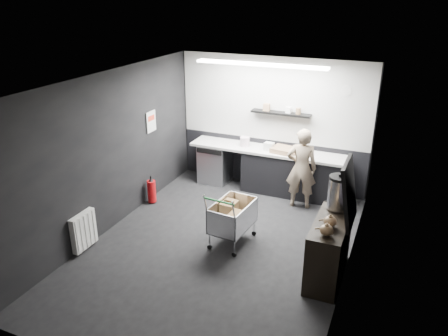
% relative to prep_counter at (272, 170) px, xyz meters
% --- Properties ---
extents(floor, '(5.50, 5.50, 0.00)m').
position_rel_prep_counter_xyz_m(floor, '(-0.14, -2.42, -0.46)').
color(floor, black).
rests_on(floor, ground).
extents(ceiling, '(5.50, 5.50, 0.00)m').
position_rel_prep_counter_xyz_m(ceiling, '(-0.14, -2.42, 2.24)').
color(ceiling, white).
rests_on(ceiling, wall_back).
extents(wall_back, '(5.50, 0.00, 5.50)m').
position_rel_prep_counter_xyz_m(wall_back, '(-0.14, 0.33, 0.89)').
color(wall_back, black).
rests_on(wall_back, floor).
extents(wall_front, '(5.50, 0.00, 5.50)m').
position_rel_prep_counter_xyz_m(wall_front, '(-0.14, -5.17, 0.89)').
color(wall_front, black).
rests_on(wall_front, floor).
extents(wall_left, '(0.00, 5.50, 5.50)m').
position_rel_prep_counter_xyz_m(wall_left, '(-2.14, -2.42, 0.89)').
color(wall_left, black).
rests_on(wall_left, floor).
extents(wall_right, '(0.00, 5.50, 5.50)m').
position_rel_prep_counter_xyz_m(wall_right, '(1.86, -2.42, 0.89)').
color(wall_right, black).
rests_on(wall_right, floor).
extents(kitchen_wall_panel, '(3.95, 0.02, 1.70)m').
position_rel_prep_counter_xyz_m(kitchen_wall_panel, '(-0.14, 0.31, 1.39)').
color(kitchen_wall_panel, beige).
rests_on(kitchen_wall_panel, wall_back).
extents(dado_panel, '(3.95, 0.02, 1.00)m').
position_rel_prep_counter_xyz_m(dado_panel, '(-0.14, 0.31, 0.04)').
color(dado_panel, black).
rests_on(dado_panel, wall_back).
extents(floating_shelf, '(1.20, 0.22, 0.04)m').
position_rel_prep_counter_xyz_m(floating_shelf, '(0.06, 0.20, 1.16)').
color(floating_shelf, black).
rests_on(floating_shelf, wall_back).
extents(wall_clock, '(0.20, 0.03, 0.20)m').
position_rel_prep_counter_xyz_m(wall_clock, '(1.26, 0.30, 1.69)').
color(wall_clock, silver).
rests_on(wall_clock, wall_back).
extents(poster, '(0.02, 0.30, 0.40)m').
position_rel_prep_counter_xyz_m(poster, '(-2.12, -1.12, 1.09)').
color(poster, silver).
rests_on(poster, wall_left).
extents(poster_red_band, '(0.02, 0.22, 0.10)m').
position_rel_prep_counter_xyz_m(poster_red_band, '(-2.11, -1.12, 1.16)').
color(poster_red_band, red).
rests_on(poster_red_band, poster).
extents(radiator, '(0.10, 0.50, 0.60)m').
position_rel_prep_counter_xyz_m(radiator, '(-2.08, -3.32, -0.11)').
color(radiator, silver).
rests_on(radiator, wall_left).
extents(ceiling_strip, '(2.40, 0.20, 0.04)m').
position_rel_prep_counter_xyz_m(ceiling_strip, '(-0.14, -0.57, 2.21)').
color(ceiling_strip, white).
rests_on(ceiling_strip, ceiling).
extents(prep_counter, '(3.20, 0.61, 0.90)m').
position_rel_prep_counter_xyz_m(prep_counter, '(0.00, 0.00, 0.00)').
color(prep_counter, black).
rests_on(prep_counter, floor).
extents(person, '(0.63, 0.48, 1.56)m').
position_rel_prep_counter_xyz_m(person, '(0.70, -0.45, 0.32)').
color(person, beige).
rests_on(person, floor).
extents(shopping_cart, '(0.61, 0.93, 0.97)m').
position_rel_prep_counter_xyz_m(shopping_cart, '(0.01, -2.18, 0.01)').
color(shopping_cart, silver).
rests_on(shopping_cart, floor).
extents(sideboard, '(0.51, 1.20, 1.80)m').
position_rel_prep_counter_xyz_m(sideboard, '(1.63, -2.45, 0.12)').
color(sideboard, black).
rests_on(sideboard, floor).
extents(fire_extinguisher, '(0.16, 0.16, 0.54)m').
position_rel_prep_counter_xyz_m(fire_extinguisher, '(-1.99, -1.46, -0.19)').
color(fire_extinguisher, '#B20B0F').
rests_on(fire_extinguisher, floor).
extents(cardboard_box, '(0.54, 0.44, 0.10)m').
position_rel_prep_counter_xyz_m(cardboard_box, '(0.25, -0.05, 0.49)').
color(cardboard_box, '#8F6C4C').
rests_on(cardboard_box, prep_counter).
extents(pink_tub, '(0.19, 0.19, 0.19)m').
position_rel_prep_counter_xyz_m(pink_tub, '(-0.61, 0.00, 0.54)').
color(pink_tub, silver).
rests_on(pink_tub, prep_counter).
extents(white_container, '(0.20, 0.16, 0.16)m').
position_rel_prep_counter_xyz_m(white_container, '(-0.07, -0.05, 0.52)').
color(white_container, silver).
rests_on(white_container, prep_counter).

